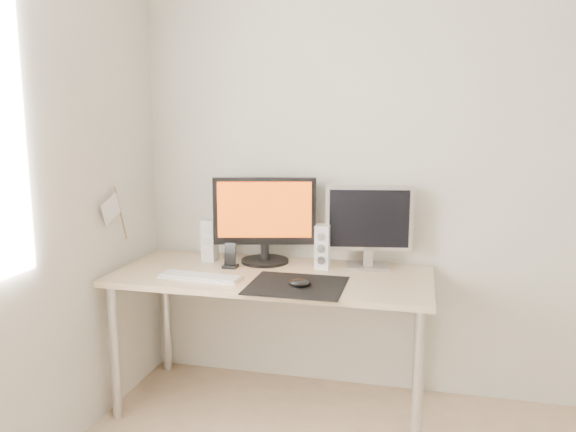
{
  "coord_description": "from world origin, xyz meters",
  "views": [
    {
      "loc": [
        -0.21,
        -1.28,
        1.5
      ],
      "look_at": [
        -0.87,
        1.48,
        1.01
      ],
      "focal_mm": 35.0,
      "sensor_mm": 36.0,
      "label": 1
    }
  ],
  "objects_px": {
    "speaker_left": "(209,240)",
    "phone_dock": "(230,260)",
    "second_monitor": "(369,223)",
    "desk": "(272,288)",
    "main_monitor": "(265,217)",
    "mouse": "(299,283)",
    "speaker_right": "(323,247)",
    "keyboard": "(200,277)"
  },
  "relations": [
    {
      "from": "speaker_left",
      "to": "phone_dock",
      "type": "xyz_separation_m",
      "value": [
        0.16,
        -0.12,
        -0.07
      ]
    },
    {
      "from": "phone_dock",
      "to": "second_monitor",
      "type": "bearing_deg",
      "value": 13.87
    },
    {
      "from": "desk",
      "to": "main_monitor",
      "type": "bearing_deg",
      "value": 115.55
    },
    {
      "from": "mouse",
      "to": "second_monitor",
      "type": "relative_size",
      "value": 0.24
    },
    {
      "from": "second_monitor",
      "to": "speaker_left",
      "type": "height_order",
      "value": "second_monitor"
    },
    {
      "from": "main_monitor",
      "to": "phone_dock",
      "type": "height_order",
      "value": "main_monitor"
    },
    {
      "from": "desk",
      "to": "speaker_left",
      "type": "height_order",
      "value": "speaker_left"
    },
    {
      "from": "phone_dock",
      "to": "speaker_left",
      "type": "bearing_deg",
      "value": 143.23
    },
    {
      "from": "speaker_left",
      "to": "speaker_right",
      "type": "height_order",
      "value": "same"
    },
    {
      "from": "second_monitor",
      "to": "speaker_right",
      "type": "height_order",
      "value": "second_monitor"
    },
    {
      "from": "main_monitor",
      "to": "speaker_right",
      "type": "relative_size",
      "value": 2.37
    },
    {
      "from": "mouse",
      "to": "second_monitor",
      "type": "bearing_deg",
      "value": 57.77
    },
    {
      "from": "main_monitor",
      "to": "speaker_left",
      "type": "xyz_separation_m",
      "value": [
        -0.31,
        -0.02,
        -0.14
      ]
    },
    {
      "from": "main_monitor",
      "to": "speaker_left",
      "type": "height_order",
      "value": "main_monitor"
    },
    {
      "from": "desk",
      "to": "keyboard",
      "type": "height_order",
      "value": "keyboard"
    },
    {
      "from": "speaker_right",
      "to": "desk",
      "type": "bearing_deg",
      "value": -147.04
    },
    {
      "from": "desk",
      "to": "keyboard",
      "type": "bearing_deg",
      "value": -152.18
    },
    {
      "from": "desk",
      "to": "phone_dock",
      "type": "height_order",
      "value": "phone_dock"
    },
    {
      "from": "keyboard",
      "to": "phone_dock",
      "type": "bearing_deg",
      "value": 69.4
    },
    {
      "from": "main_monitor",
      "to": "desk",
      "type": "bearing_deg",
      "value": -64.45
    },
    {
      "from": "desk",
      "to": "second_monitor",
      "type": "bearing_deg",
      "value": 25.47
    },
    {
      "from": "speaker_right",
      "to": "phone_dock",
      "type": "bearing_deg",
      "value": -167.59
    },
    {
      "from": "desk",
      "to": "second_monitor",
      "type": "height_order",
      "value": "second_monitor"
    },
    {
      "from": "main_monitor",
      "to": "mouse",
      "type": "bearing_deg",
      "value": -55.34
    },
    {
      "from": "second_monitor",
      "to": "keyboard",
      "type": "bearing_deg",
      "value": -153.56
    },
    {
      "from": "second_monitor",
      "to": "speaker_right",
      "type": "bearing_deg",
      "value": -163.18
    },
    {
      "from": "mouse",
      "to": "main_monitor",
      "type": "relative_size",
      "value": 0.19
    },
    {
      "from": "keyboard",
      "to": "phone_dock",
      "type": "xyz_separation_m",
      "value": [
        0.08,
        0.22,
        0.03
      ]
    },
    {
      "from": "mouse",
      "to": "keyboard",
      "type": "distance_m",
      "value": 0.51
    },
    {
      "from": "second_monitor",
      "to": "phone_dock",
      "type": "bearing_deg",
      "value": -166.13
    },
    {
      "from": "keyboard",
      "to": "second_monitor",
      "type": "bearing_deg",
      "value": 26.44
    },
    {
      "from": "keyboard",
      "to": "speaker_left",
      "type": "bearing_deg",
      "value": 103.32
    },
    {
      "from": "mouse",
      "to": "speaker_right",
      "type": "distance_m",
      "value": 0.38
    },
    {
      "from": "desk",
      "to": "second_monitor",
      "type": "relative_size",
      "value": 3.55
    },
    {
      "from": "second_monitor",
      "to": "phone_dock",
      "type": "height_order",
      "value": "second_monitor"
    },
    {
      "from": "desk",
      "to": "speaker_right",
      "type": "distance_m",
      "value": 0.34
    },
    {
      "from": "desk",
      "to": "speaker_left",
      "type": "bearing_deg",
      "value": 157.38
    },
    {
      "from": "desk",
      "to": "phone_dock",
      "type": "relative_size",
      "value": 11.94
    },
    {
      "from": "mouse",
      "to": "speaker_right",
      "type": "xyz_separation_m",
      "value": [
        0.04,
        0.36,
        0.09
      ]
    },
    {
      "from": "speaker_left",
      "to": "keyboard",
      "type": "distance_m",
      "value": 0.36
    },
    {
      "from": "speaker_right",
      "to": "keyboard",
      "type": "relative_size",
      "value": 0.54
    },
    {
      "from": "second_monitor",
      "to": "keyboard",
      "type": "relative_size",
      "value": 1.05
    }
  ]
}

